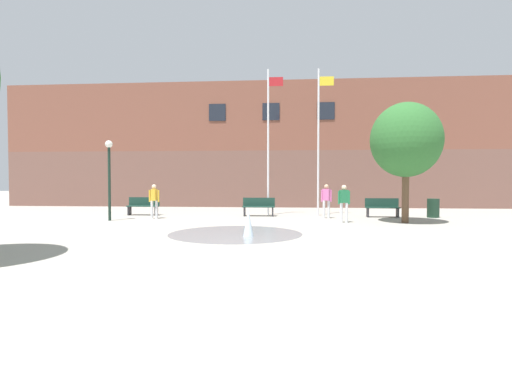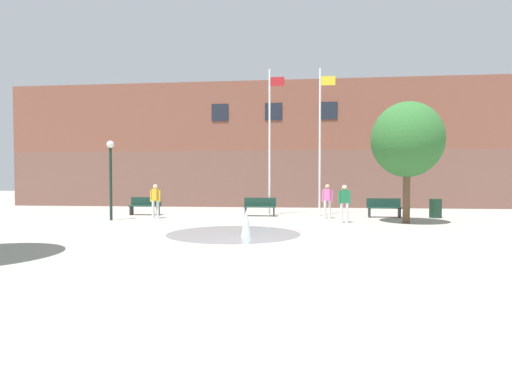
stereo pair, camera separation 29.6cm
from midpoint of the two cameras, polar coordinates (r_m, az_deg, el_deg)
name	(u,v)px [view 1 (the left image)]	position (r m, az deg, el deg)	size (l,w,h in m)	color
ground_plane	(236,259)	(9.25, -3.74, -9.56)	(100.00, 100.00, 0.00)	#9E998E
library_building	(273,148)	(28.93, 2.13, 6.35)	(36.00, 6.05, 8.22)	brown
splash_fountain	(240,229)	(13.17, -2.89, -5.37)	(4.47, 4.47, 0.88)	gray
park_bench_far_left	(143,206)	(21.16, -16.20, -1.90)	(1.60, 0.44, 0.91)	#28282D
park_bench_center	(259,206)	(19.82, -0.04, -2.07)	(1.60, 0.44, 0.91)	#28282D
park_bench_near_trashcan	(382,207)	(20.13, 17.19, -2.09)	(1.60, 0.44, 0.91)	#28282D
teen_by_trashcan	(344,201)	(17.13, 11.97, -1.20)	(0.50, 0.31, 1.59)	silver
adult_watching	(154,199)	(19.11, -14.78, -0.91)	(0.50, 0.34, 1.59)	silver
adult_in_red	(326,198)	(18.88, 9.58, -0.91)	(0.50, 0.35, 1.59)	silver
flagpole_left	(269,138)	(20.39, 1.42, 7.75)	(0.80, 0.10, 7.38)	silver
flagpole_right	(319,138)	(20.39, 8.58, 7.69)	(0.80, 0.10, 7.35)	silver
lamp_post_left_lane	(109,168)	(18.79, -20.67, 3.28)	(0.32, 0.32, 3.53)	#192D23
trash_can	(433,208)	(20.81, 23.61, -2.12)	(0.56, 0.56, 0.90)	#193323
street_tree_near_building	(406,140)	(17.80, 20.20, 6.96)	(2.92, 2.92, 5.02)	brown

